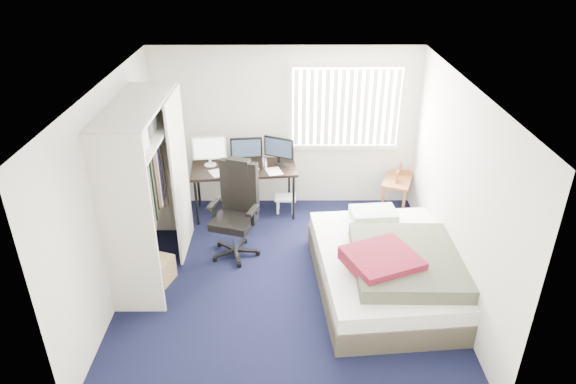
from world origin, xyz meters
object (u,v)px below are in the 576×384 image
(desk, at_px, (244,165))
(office_chair, at_px, (236,219))
(nightstand, at_px, (398,181))
(bed, at_px, (390,268))

(desk, relative_size, office_chair, 1.23)
(desk, distance_m, nightstand, 2.40)
(desk, height_order, bed, desk)
(desk, height_order, office_chair, office_chair)
(office_chair, bearing_deg, desk, 88.37)
(bed, bearing_deg, nightstand, 76.74)
(office_chair, xyz_separation_m, bed, (1.93, -0.84, -0.20))
(bed, bearing_deg, desk, 134.13)
(desk, bearing_deg, office_chair, -91.63)
(desk, distance_m, office_chair, 1.15)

